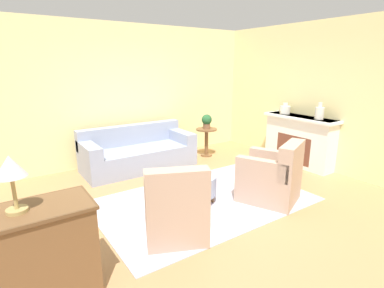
{
  "coord_description": "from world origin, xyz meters",
  "views": [
    {
      "loc": [
        -2.49,
        -3.32,
        2.0
      ],
      "look_at": [
        0.15,
        0.55,
        0.75
      ],
      "focal_mm": 28.0,
      "sensor_mm": 36.0,
      "label": 1
    }
  ],
  "objects_px": {
    "vase_mantel_far": "(319,113)",
    "potted_plant_on_side_table": "(207,121)",
    "couch": "(138,153)",
    "table_lamp": "(11,170)",
    "ottoman_table": "(192,184)",
    "side_table": "(206,138)",
    "armchair_right": "(272,178)",
    "dresser": "(25,257)",
    "armchair_left": "(175,208)",
    "vase_mantel_near": "(285,110)"
  },
  "relations": [
    {
      "from": "vase_mantel_far",
      "to": "potted_plant_on_side_table",
      "type": "bearing_deg",
      "value": 121.0
    },
    {
      "from": "couch",
      "to": "table_lamp",
      "type": "bearing_deg",
      "value": -129.52
    },
    {
      "from": "table_lamp",
      "to": "ottoman_table",
      "type": "bearing_deg",
      "value": 21.03
    },
    {
      "from": "side_table",
      "to": "vase_mantel_far",
      "type": "distance_m",
      "value": 2.37
    },
    {
      "from": "armchair_right",
      "to": "dresser",
      "type": "height_order",
      "value": "armchair_right"
    },
    {
      "from": "potted_plant_on_side_table",
      "to": "dresser",
      "type": "bearing_deg",
      "value": -145.98
    },
    {
      "from": "ottoman_table",
      "to": "potted_plant_on_side_table",
      "type": "relative_size",
      "value": 2.35
    },
    {
      "from": "armchair_right",
      "to": "table_lamp",
      "type": "distance_m",
      "value": 3.39
    },
    {
      "from": "couch",
      "to": "armchair_right",
      "type": "distance_m",
      "value": 2.72
    },
    {
      "from": "armchair_left",
      "to": "dresser",
      "type": "relative_size",
      "value": 0.89
    },
    {
      "from": "vase_mantel_near",
      "to": "armchair_right",
      "type": "bearing_deg",
      "value": -144.44
    },
    {
      "from": "armchair_left",
      "to": "side_table",
      "type": "height_order",
      "value": "armchair_left"
    },
    {
      "from": "dresser",
      "to": "potted_plant_on_side_table",
      "type": "height_order",
      "value": "potted_plant_on_side_table"
    },
    {
      "from": "dresser",
      "to": "vase_mantel_far",
      "type": "relative_size",
      "value": 3.62
    },
    {
      "from": "couch",
      "to": "armchair_right",
      "type": "xyz_separation_m",
      "value": [
        1.02,
        -2.52,
        0.06
      ]
    },
    {
      "from": "armchair_left",
      "to": "potted_plant_on_side_table",
      "type": "height_order",
      "value": "potted_plant_on_side_table"
    },
    {
      "from": "potted_plant_on_side_table",
      "to": "table_lamp",
      "type": "relative_size",
      "value": 0.68
    },
    {
      "from": "ottoman_table",
      "to": "potted_plant_on_side_table",
      "type": "height_order",
      "value": "potted_plant_on_side_table"
    },
    {
      "from": "dresser",
      "to": "side_table",
      "type": "bearing_deg",
      "value": 34.02
    },
    {
      "from": "side_table",
      "to": "table_lamp",
      "type": "xyz_separation_m",
      "value": [
        -3.85,
        -2.6,
        0.8
      ]
    },
    {
      "from": "ottoman_table",
      "to": "dresser",
      "type": "relative_size",
      "value": 0.65
    },
    {
      "from": "armchair_left",
      "to": "table_lamp",
      "type": "xyz_separation_m",
      "value": [
        -1.58,
        -0.2,
        0.85
      ]
    },
    {
      "from": "side_table",
      "to": "dresser",
      "type": "xyz_separation_m",
      "value": [
        -3.85,
        -2.6,
        0.03
      ]
    },
    {
      "from": "armchair_left",
      "to": "armchair_right",
      "type": "relative_size",
      "value": 1.0
    },
    {
      "from": "armchair_left",
      "to": "vase_mantel_near",
      "type": "height_order",
      "value": "vase_mantel_near"
    },
    {
      "from": "couch",
      "to": "armchair_left",
      "type": "height_order",
      "value": "armchair_left"
    },
    {
      "from": "armchair_right",
      "to": "couch",
      "type": "bearing_deg",
      "value": 112.12
    },
    {
      "from": "vase_mantel_far",
      "to": "potted_plant_on_side_table",
      "type": "xyz_separation_m",
      "value": [
        -1.16,
        1.94,
        -0.33
      ]
    },
    {
      "from": "armchair_left",
      "to": "armchair_right",
      "type": "distance_m",
      "value": 1.69
    },
    {
      "from": "armchair_left",
      "to": "armchair_right",
      "type": "bearing_deg",
      "value": 0.0
    },
    {
      "from": "couch",
      "to": "vase_mantel_near",
      "type": "bearing_deg",
      "value": -24.73
    },
    {
      "from": "side_table",
      "to": "dresser",
      "type": "distance_m",
      "value": 4.64
    },
    {
      "from": "armchair_right",
      "to": "side_table",
      "type": "distance_m",
      "value": 2.47
    },
    {
      "from": "ottoman_table",
      "to": "side_table",
      "type": "bearing_deg",
      "value": 47.62
    },
    {
      "from": "vase_mantel_far",
      "to": "dresser",
      "type": "bearing_deg",
      "value": -172.48
    },
    {
      "from": "vase_mantel_near",
      "to": "vase_mantel_far",
      "type": "distance_m",
      "value": 0.79
    },
    {
      "from": "dresser",
      "to": "couch",
      "type": "bearing_deg",
      "value": 50.48
    },
    {
      "from": "potted_plant_on_side_table",
      "to": "table_lamp",
      "type": "xyz_separation_m",
      "value": [
        -3.85,
        -2.6,
        0.42
      ]
    },
    {
      "from": "dresser",
      "to": "table_lamp",
      "type": "bearing_deg",
      "value": 0.0
    },
    {
      "from": "side_table",
      "to": "ottoman_table",
      "type": "bearing_deg",
      "value": -132.38
    },
    {
      "from": "armchair_left",
      "to": "vase_mantel_near",
      "type": "relative_size",
      "value": 4.49
    },
    {
      "from": "ottoman_table",
      "to": "dresser",
      "type": "height_order",
      "value": "dresser"
    },
    {
      "from": "vase_mantel_far",
      "to": "armchair_left",
      "type": "bearing_deg",
      "value": -172.38
    },
    {
      "from": "armchair_left",
      "to": "table_lamp",
      "type": "distance_m",
      "value": 1.81
    },
    {
      "from": "ottoman_table",
      "to": "potted_plant_on_side_table",
      "type": "xyz_separation_m",
      "value": [
        1.57,
        1.72,
        0.53
      ]
    },
    {
      "from": "armchair_left",
      "to": "armchair_right",
      "type": "xyz_separation_m",
      "value": [
        1.69,
        0.0,
        0.0
      ]
    },
    {
      "from": "vase_mantel_far",
      "to": "side_table",
      "type": "bearing_deg",
      "value": 121.0
    },
    {
      "from": "potted_plant_on_side_table",
      "to": "table_lamp",
      "type": "bearing_deg",
      "value": -145.98
    },
    {
      "from": "dresser",
      "to": "vase_mantel_near",
      "type": "relative_size",
      "value": 5.04
    },
    {
      "from": "ottoman_table",
      "to": "side_table",
      "type": "relative_size",
      "value": 1.2
    }
  ]
}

